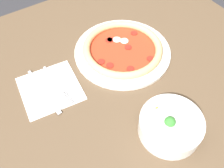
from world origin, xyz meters
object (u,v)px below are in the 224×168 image
at_px(pizza, 122,49).
at_px(fork, 57,84).
at_px(bowl, 170,125).
at_px(knife, 42,89).

xyz_separation_m(pizza, fork, (0.27, 0.00, -0.01)).
bearing_deg(pizza, bowl, 78.21).
distance_m(pizza, fork, 0.27).
bearing_deg(knife, bowl, 32.21).
xyz_separation_m(pizza, bowl, (0.07, 0.34, 0.02)).
bearing_deg(bowl, knife, -53.82).
distance_m(pizza, bowl, 0.35).
xyz_separation_m(bowl, fork, (0.20, -0.33, -0.03)).
relative_size(fork, knife, 0.90).
bearing_deg(fork, pizza, 87.06).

